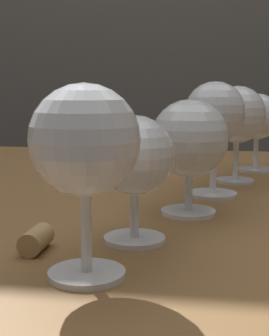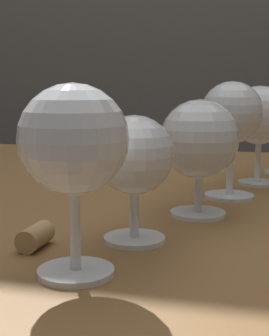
% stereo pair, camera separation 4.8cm
% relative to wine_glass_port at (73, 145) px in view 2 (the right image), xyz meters
% --- Properties ---
extents(dining_table, '(1.43, 0.96, 0.74)m').
position_rel_wine_glass_port_xyz_m(dining_table, '(-0.06, 0.35, -0.19)').
color(dining_table, brown).
rests_on(dining_table, ground_plane).
extents(wine_glass_port, '(0.09, 0.09, 0.15)m').
position_rel_wine_glass_port_xyz_m(wine_glass_port, '(0.00, 0.00, 0.00)').
color(wine_glass_port, white).
rests_on(wine_glass_port, dining_table).
extents(wine_glass_merlot, '(0.08, 0.08, 0.12)m').
position_rel_wine_glass_port_xyz_m(wine_glass_merlot, '(0.02, 0.10, -0.02)').
color(wine_glass_merlot, white).
rests_on(wine_glass_merlot, dining_table).
extents(wine_glass_white, '(0.09, 0.09, 0.14)m').
position_rel_wine_glass_port_xyz_m(wine_glass_white, '(0.07, 0.21, -0.02)').
color(wine_glass_white, white).
rests_on(wine_glass_white, dining_table).
extents(wine_glass_pinot, '(0.08, 0.08, 0.16)m').
position_rel_wine_glass_port_xyz_m(wine_glass_pinot, '(0.10, 0.32, 0.01)').
color(wine_glass_pinot, white).
rests_on(wine_glass_pinot, dining_table).
extents(wine_glass_cabernet, '(0.09, 0.09, 0.15)m').
position_rel_wine_glass_port_xyz_m(wine_glass_cabernet, '(0.13, 0.43, -0.00)').
color(wine_glass_cabernet, white).
rests_on(wine_glass_cabernet, dining_table).
extents(cork, '(0.02, 0.04, 0.02)m').
position_rel_wine_glass_port_xyz_m(cork, '(-0.06, 0.05, -0.09)').
color(cork, tan).
rests_on(cork, dining_table).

